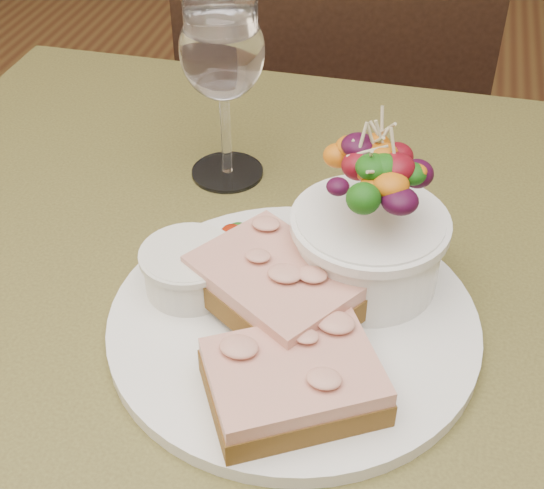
% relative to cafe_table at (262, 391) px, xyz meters
% --- Properties ---
extents(cafe_table, '(0.80, 0.80, 0.75)m').
position_rel_cafe_table_xyz_m(cafe_table, '(0.00, 0.00, 0.00)').
color(cafe_table, '#45401D').
rests_on(cafe_table, ground).
extents(chair_far, '(0.50, 0.50, 0.90)m').
position_rel_cafe_table_xyz_m(chair_far, '(-0.06, 0.68, -0.36)').
color(chair_far, black).
rests_on(chair_far, ground).
extents(dinner_plate, '(0.28, 0.28, 0.01)m').
position_rel_cafe_table_xyz_m(dinner_plate, '(0.03, -0.02, 0.11)').
color(dinner_plate, white).
rests_on(dinner_plate, cafe_table).
extents(sandwich_front, '(0.14, 0.13, 0.03)m').
position_rel_cafe_table_xyz_m(sandwich_front, '(0.05, -0.09, 0.13)').
color(sandwich_front, '#553A16').
rests_on(sandwich_front, dinner_plate).
extents(sandwich_back, '(0.15, 0.14, 0.03)m').
position_rel_cafe_table_xyz_m(sandwich_back, '(0.01, -0.01, 0.14)').
color(sandwich_back, '#553A16').
rests_on(sandwich_back, dinner_plate).
extents(ramekin, '(0.07, 0.07, 0.04)m').
position_rel_cafe_table_xyz_m(ramekin, '(-0.06, -0.00, 0.13)').
color(ramekin, silver).
rests_on(ramekin, dinner_plate).
extents(salad_bowl, '(0.11, 0.11, 0.13)m').
position_rel_cafe_table_xyz_m(salad_bowl, '(0.08, 0.04, 0.17)').
color(salad_bowl, white).
rests_on(salad_bowl, dinner_plate).
extents(garnish, '(0.05, 0.04, 0.02)m').
position_rel_cafe_table_xyz_m(garnish, '(-0.03, 0.06, 0.12)').
color(garnish, '#0C390A').
rests_on(garnish, dinner_plate).
extents(wine_glass, '(0.08, 0.08, 0.18)m').
position_rel_cafe_table_xyz_m(wine_glass, '(-0.08, 0.17, 0.22)').
color(wine_glass, white).
rests_on(wine_glass, cafe_table).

